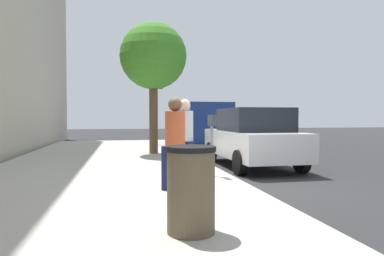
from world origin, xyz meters
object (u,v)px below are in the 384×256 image
at_px(parking_meter, 212,132).
at_px(trash_bin, 191,189).
at_px(parked_sedan_near, 252,137).
at_px(pedestrian_bystander, 175,136).
at_px(parked_van_far, 200,122).
at_px(traffic_signal, 158,96).
at_px(street_tree, 153,57).
at_px(pedestrian_at_meter, 185,132).

height_order(parking_meter, trash_bin, parking_meter).
height_order(parked_sedan_near, trash_bin, parked_sedan_near).
bearing_deg(pedestrian_bystander, parked_van_far, 7.07).
xyz_separation_m(parking_meter, parked_sedan_near, (2.15, -1.82, -0.27)).
height_order(parked_van_far, trash_bin, parked_van_far).
relative_size(pedestrian_bystander, parked_sedan_near, 0.39).
bearing_deg(parking_meter, parked_sedan_near, -40.33).
relative_size(parking_meter, parked_sedan_near, 0.32).
distance_m(parking_meter, traffic_signal, 9.45).
bearing_deg(traffic_signal, trash_bin, 175.67).
xyz_separation_m(parked_sedan_near, trash_bin, (-5.90, 3.07, -0.24)).
relative_size(parked_van_far, street_tree, 1.06).
distance_m(parking_meter, trash_bin, 3.98).
height_order(parked_van_far, traffic_signal, traffic_signal).
xyz_separation_m(pedestrian_bystander, parked_sedan_near, (3.57, -2.90, -0.25)).
height_order(parking_meter, street_tree, street_tree).
bearing_deg(parking_meter, pedestrian_at_meter, 109.25).
relative_size(pedestrian_bystander, parked_van_far, 0.33).
distance_m(parked_sedan_near, parked_van_far, 7.12).
height_order(parked_van_far, street_tree, street_tree).
bearing_deg(traffic_signal, pedestrian_at_meter, 177.44).
bearing_deg(parked_sedan_near, pedestrian_at_meter, 133.61).
relative_size(pedestrian_at_meter, pedestrian_bystander, 1.02).
relative_size(pedestrian_at_meter, trash_bin, 1.73).
relative_size(pedestrian_bystander, trash_bin, 1.69).
bearing_deg(pedestrian_at_meter, trash_bin, -134.09).
height_order(parked_sedan_near, traffic_signal, traffic_signal).
relative_size(parking_meter, parked_van_far, 0.27).
bearing_deg(parking_meter, traffic_signal, 1.55).
distance_m(parked_van_far, traffic_signal, 2.46).
distance_m(parking_meter, parked_sedan_near, 2.83).
xyz_separation_m(parked_sedan_near, parked_van_far, (7.11, 0.00, 0.36)).
bearing_deg(parked_sedan_near, pedestrian_bystander, 140.92).
distance_m(pedestrian_bystander, parked_sedan_near, 4.60).
height_order(pedestrian_at_meter, parked_van_far, parked_van_far).
bearing_deg(pedestrian_at_meter, parking_meter, -15.75).
bearing_deg(parked_van_far, parked_sedan_near, -180.00).
relative_size(pedestrian_at_meter, street_tree, 0.36).
height_order(street_tree, trash_bin, street_tree).
height_order(parking_meter, traffic_signal, traffic_signal).
bearing_deg(parked_sedan_near, street_tree, 40.88).
bearing_deg(street_tree, pedestrian_at_meter, -178.08).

